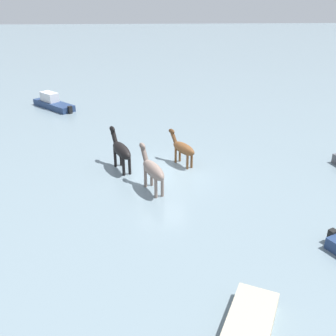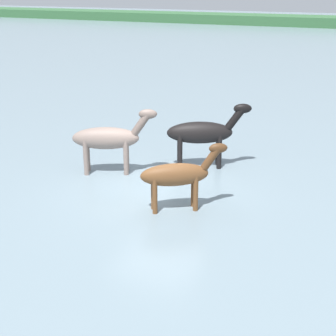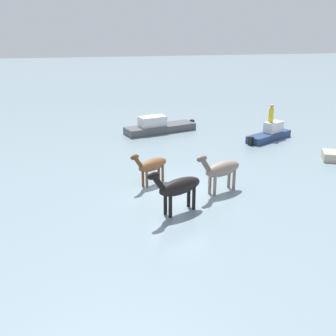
% 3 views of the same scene
% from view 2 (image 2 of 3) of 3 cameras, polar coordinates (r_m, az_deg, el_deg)
% --- Properties ---
extents(ground_plane, '(170.76, 170.76, 0.00)m').
position_cam_2_polar(ground_plane, '(14.48, -1.10, -2.21)').
color(ground_plane, gray).
extents(horse_lead, '(2.50, 1.40, 2.00)m').
position_cam_2_polar(horse_lead, '(15.34, -6.66, 3.32)').
color(horse_lead, gray).
rests_on(horse_lead, ground_plane).
extents(horse_dun_straggler, '(2.53, 1.46, 2.03)m').
position_cam_2_polar(horse_dun_straggler, '(15.78, 3.91, 3.96)').
color(horse_dun_straggler, black).
rests_on(horse_dun_straggler, ground_plane).
extents(horse_dark_mare, '(2.06, 1.50, 1.73)m').
position_cam_2_polar(horse_dark_mare, '(12.78, 1.10, -0.76)').
color(horse_dark_mare, brown).
rests_on(horse_dark_mare, ground_plane).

